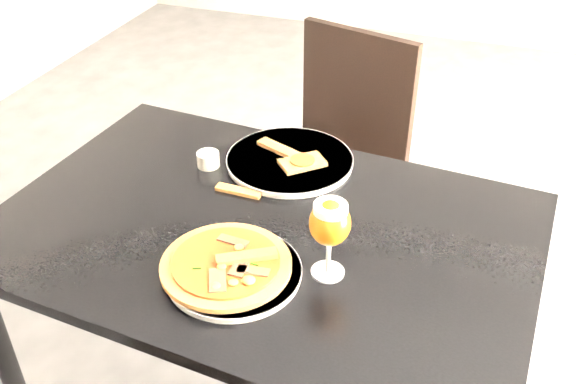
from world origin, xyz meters
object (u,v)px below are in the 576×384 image
at_px(dining_table, 263,256).
at_px(pizza, 227,263).
at_px(beer_glass, 330,224).
at_px(chair_far, 334,162).

bearing_deg(dining_table, pizza, -88.75).
distance_m(pizza, beer_glass, 0.23).
bearing_deg(pizza, beer_glass, 18.78).
distance_m(dining_table, chair_far, 0.71).
distance_m(dining_table, pizza, 0.21).
relative_size(pizza, beer_glass, 1.54).
bearing_deg(beer_glass, chair_far, 104.23).
xyz_separation_m(pizza, beer_glass, (0.20, 0.07, 0.10)).
height_order(chair_far, pizza, chair_far).
height_order(pizza, beer_glass, beer_glass).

